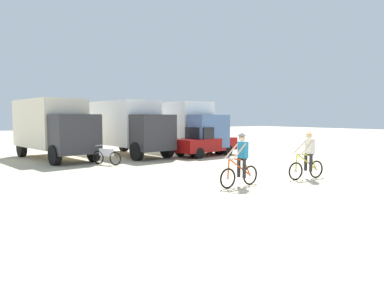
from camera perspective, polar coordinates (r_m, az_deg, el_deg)
The scene contains 8 objects.
ground_plane at distance 12.59m, azimuth 9.64°, elevation -6.27°, with size 120.00×120.00×0.00m, color beige.
box_truck_cream_rv at distance 20.65m, azimuth -22.29°, elevation 2.85°, with size 3.51×7.06×3.35m.
box_truck_avon_van at distance 21.36m, azimuth -10.83°, elevation 3.15°, with size 3.25×7.00×3.35m.
box_truck_white_box at distance 22.99m, azimuth -1.77°, elevation 3.31°, with size 2.88×6.91×3.35m.
sedan_parked at distance 20.71m, azimuth 2.22°, elevation 0.44°, with size 4.47×2.57×1.76m.
cyclist_orange_shirt at distance 11.55m, azimuth 8.18°, elevation -2.96°, with size 1.73×0.52×1.82m.
cyclist_cowboy_hat at distance 13.57m, azimuth 18.84°, elevation -2.06°, with size 1.73×0.52×1.82m.
bicycle_spare at distance 17.29m, azimuth -14.16°, elevation -2.10°, with size 0.99×1.49×0.97m.
Camera 1 is at (-8.37, -9.10, 2.32)m, focal length 31.76 mm.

